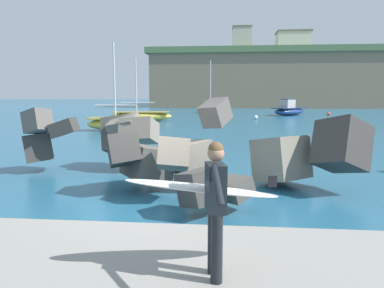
{
  "coord_description": "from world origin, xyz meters",
  "views": [
    {
      "loc": [
        1.47,
        -7.94,
        2.58
      ],
      "look_at": [
        0.68,
        0.5,
        1.4
      ],
      "focal_mm": 33.0,
      "sensor_mm": 36.0,
      "label": 1
    }
  ],
  "objects_px": {
    "station_building_central": "(242,41)",
    "surfer_with_board": "(211,197)",
    "boat_near_left": "(121,123)",
    "boat_mid_left": "(289,110)",
    "mooring_buoy_inner": "(329,114)",
    "station_building_west": "(293,44)",
    "boat_near_centre": "(141,116)",
    "mooring_buoy_outer": "(357,134)",
    "boat_near_right": "(209,110)",
    "mooring_buoy_middle": "(256,117)"
  },
  "relations": [
    {
      "from": "boat_near_left",
      "to": "boat_near_centre",
      "type": "bearing_deg",
      "value": 94.47
    },
    {
      "from": "boat_near_right",
      "to": "station_building_west",
      "type": "bearing_deg",
      "value": 64.35
    },
    {
      "from": "boat_near_left",
      "to": "boat_mid_left",
      "type": "height_order",
      "value": "boat_near_left"
    },
    {
      "from": "mooring_buoy_middle",
      "to": "station_building_west",
      "type": "distance_m",
      "value": 54.2
    },
    {
      "from": "boat_mid_left",
      "to": "mooring_buoy_outer",
      "type": "height_order",
      "value": "boat_mid_left"
    },
    {
      "from": "boat_near_left",
      "to": "boat_near_centre",
      "type": "distance_m",
      "value": 9.51
    },
    {
      "from": "boat_near_right",
      "to": "mooring_buoy_outer",
      "type": "bearing_deg",
      "value": -69.85
    },
    {
      "from": "boat_near_centre",
      "to": "station_building_central",
      "type": "bearing_deg",
      "value": 76.98
    },
    {
      "from": "boat_near_centre",
      "to": "station_building_west",
      "type": "bearing_deg",
      "value": 65.91
    },
    {
      "from": "station_building_west",
      "to": "station_building_central",
      "type": "distance_m",
      "value": 12.39
    },
    {
      "from": "mooring_buoy_inner",
      "to": "mooring_buoy_outer",
      "type": "relative_size",
      "value": 1.0
    },
    {
      "from": "boat_mid_left",
      "to": "boat_near_left",
      "type": "bearing_deg",
      "value": -126.7
    },
    {
      "from": "boat_near_right",
      "to": "station_building_central",
      "type": "xyz_separation_m",
      "value": [
        6.11,
        36.01,
        14.69
      ]
    },
    {
      "from": "boat_near_left",
      "to": "boat_mid_left",
      "type": "bearing_deg",
      "value": 53.3
    },
    {
      "from": "surfer_with_board",
      "to": "boat_mid_left",
      "type": "height_order",
      "value": "boat_mid_left"
    },
    {
      "from": "surfer_with_board",
      "to": "mooring_buoy_middle",
      "type": "bearing_deg",
      "value": 84.14
    },
    {
      "from": "mooring_buoy_outer",
      "to": "station_building_west",
      "type": "height_order",
      "value": "station_building_west"
    },
    {
      "from": "station_building_west",
      "to": "station_building_central",
      "type": "bearing_deg",
      "value": -170.09
    },
    {
      "from": "boat_near_right",
      "to": "boat_mid_left",
      "type": "height_order",
      "value": "boat_near_right"
    },
    {
      "from": "mooring_buoy_inner",
      "to": "station_building_central",
      "type": "relative_size",
      "value": 0.07
    },
    {
      "from": "boat_mid_left",
      "to": "station_building_central",
      "type": "height_order",
      "value": "station_building_central"
    },
    {
      "from": "boat_near_centre",
      "to": "boat_mid_left",
      "type": "distance_m",
      "value": 20.03
    },
    {
      "from": "boat_near_right",
      "to": "station_building_central",
      "type": "bearing_deg",
      "value": 80.37
    },
    {
      "from": "station_building_west",
      "to": "boat_near_left",
      "type": "bearing_deg",
      "value": -110.25
    },
    {
      "from": "boat_near_left",
      "to": "boat_near_centre",
      "type": "height_order",
      "value": "boat_near_left"
    },
    {
      "from": "boat_mid_left",
      "to": "station_building_west",
      "type": "distance_m",
      "value": 45.68
    },
    {
      "from": "boat_near_centre",
      "to": "boat_near_left",
      "type": "bearing_deg",
      "value": -85.53
    },
    {
      "from": "surfer_with_board",
      "to": "mooring_buoy_inner",
      "type": "relative_size",
      "value": 4.82
    },
    {
      "from": "boat_near_left",
      "to": "boat_near_right",
      "type": "relative_size",
      "value": 0.85
    },
    {
      "from": "boat_mid_left",
      "to": "mooring_buoy_outer",
      "type": "bearing_deg",
      "value": -90.14
    },
    {
      "from": "mooring_buoy_outer",
      "to": "station_building_west",
      "type": "relative_size",
      "value": 0.06
    },
    {
      "from": "surfer_with_board",
      "to": "boat_mid_left",
      "type": "xyz_separation_m",
      "value": [
        8.29,
        41.51,
        -0.6
      ]
    },
    {
      "from": "boat_near_left",
      "to": "mooring_buoy_outer",
      "type": "bearing_deg",
      "value": -9.88
    },
    {
      "from": "station_building_central",
      "to": "mooring_buoy_inner",
      "type": "bearing_deg",
      "value": -77.09
    },
    {
      "from": "boat_mid_left",
      "to": "mooring_buoy_middle",
      "type": "xyz_separation_m",
      "value": [
        -4.84,
        -7.9,
        -0.46
      ]
    },
    {
      "from": "boat_near_right",
      "to": "mooring_buoy_outer",
      "type": "xyz_separation_m",
      "value": [
        10.39,
        -28.31,
        -0.28
      ]
    },
    {
      "from": "mooring_buoy_inner",
      "to": "station_building_west",
      "type": "bearing_deg",
      "value": 86.07
    },
    {
      "from": "mooring_buoy_inner",
      "to": "station_building_central",
      "type": "height_order",
      "value": "station_building_central"
    },
    {
      "from": "boat_near_left",
      "to": "station_building_west",
      "type": "height_order",
      "value": "station_building_west"
    },
    {
      "from": "station_building_west",
      "to": "station_building_central",
      "type": "xyz_separation_m",
      "value": [
        -12.2,
        -2.13,
        0.44
      ]
    },
    {
      "from": "surfer_with_board",
      "to": "boat_near_centre",
      "type": "distance_m",
      "value": 31.09
    },
    {
      "from": "station_building_central",
      "to": "surfer_with_board",
      "type": "bearing_deg",
      "value": -92.76
    },
    {
      "from": "boat_mid_left",
      "to": "station_building_west",
      "type": "bearing_deg",
      "value": 79.57
    },
    {
      "from": "mooring_buoy_inner",
      "to": "mooring_buoy_middle",
      "type": "xyz_separation_m",
      "value": [
        -9.78,
        -8.05,
        0.0
      ]
    },
    {
      "from": "mooring_buoy_middle",
      "to": "surfer_with_board",
      "type": "bearing_deg",
      "value": -95.86
    },
    {
      "from": "boat_near_left",
      "to": "station_building_central",
      "type": "relative_size",
      "value": 0.96
    },
    {
      "from": "surfer_with_board",
      "to": "station_building_central",
      "type": "height_order",
      "value": "station_building_central"
    },
    {
      "from": "boat_near_centre",
      "to": "mooring_buoy_outer",
      "type": "bearing_deg",
      "value": -36.77
    },
    {
      "from": "boat_near_right",
      "to": "mooring_buoy_middle",
      "type": "xyz_separation_m",
      "value": [
        5.6,
        -12.5,
        -0.28
      ]
    },
    {
      "from": "boat_near_centre",
      "to": "boat_near_right",
      "type": "distance_m",
      "value": 17.17
    }
  ]
}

